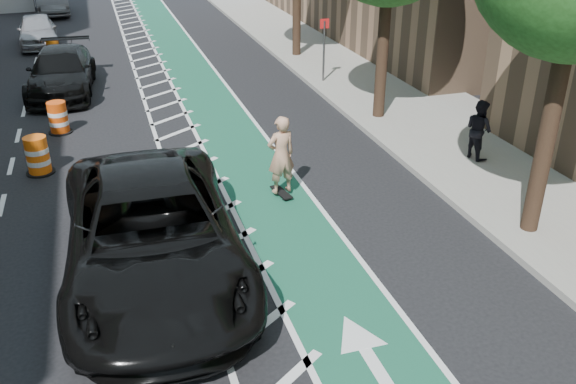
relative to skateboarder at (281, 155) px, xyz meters
name	(u,v)px	position (x,y,z in m)	size (l,w,h in m)	color
ground	(162,297)	(-3.31, -3.32, -1.08)	(120.00, 120.00, 0.00)	black
bike_lane	(216,112)	(-0.31, 6.68, -1.07)	(2.00, 90.00, 0.01)	#18543F
buffer_strip	(171,116)	(-1.81, 6.68, -1.07)	(1.40, 90.00, 0.01)	silver
sidewalk_right	(391,93)	(6.19, 6.68, -1.00)	(5.00, 90.00, 0.15)	gray
curb_right	(328,99)	(3.74, 6.68, -1.00)	(0.12, 90.00, 0.16)	gray
sign_post	(324,49)	(4.29, 8.68, 0.27)	(0.35, 0.08, 2.47)	#4C4C4C
skateboard	(281,192)	(0.00, 0.00, -0.99)	(0.38, 0.85, 0.11)	black
skateboarder	(281,155)	(0.00, 0.00, 0.00)	(0.71, 0.46, 1.94)	tan
suv_near	(152,233)	(-3.31, -2.62, -0.12)	(3.18, 6.91, 1.92)	black
suv_far	(61,72)	(-5.22, 10.51, -0.30)	(2.19, 5.38, 1.56)	black
car_silver	(37,30)	(-6.48, 18.79, -0.35)	(1.72, 4.29, 1.46)	#A6A5AA
car_grey	(52,0)	(-6.11, 27.41, -0.25)	(1.75, 5.02, 1.65)	#535457
pedestrian	(479,129)	(5.66, 0.37, -0.12)	(0.79, 0.62, 1.63)	black
barrel_a	(38,156)	(-5.71, 3.17, -0.60)	(0.74, 0.74, 1.01)	#FF640D
barrel_b	(58,118)	(-5.27, 6.18, -0.62)	(0.72, 0.72, 0.98)	#E1470B
barrel_c	(54,50)	(-5.71, 15.68, -0.64)	(0.69, 0.69, 0.93)	orange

